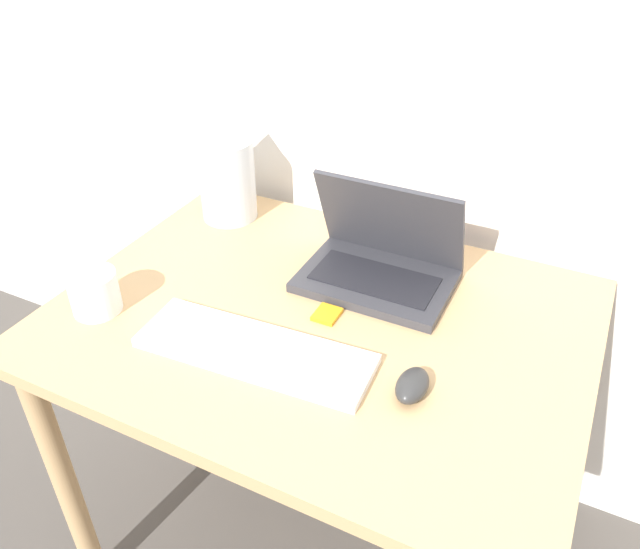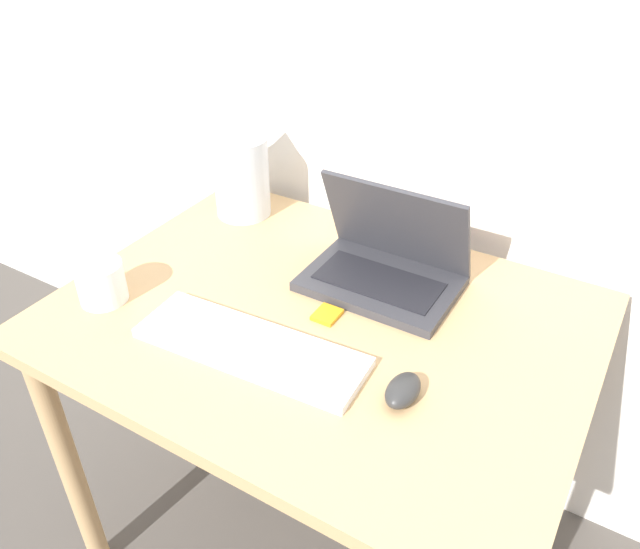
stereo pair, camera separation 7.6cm
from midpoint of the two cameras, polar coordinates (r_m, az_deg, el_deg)
wall_back at (r=1.40m, az=7.18°, el=23.23°), size 6.00×0.05×2.50m
desk at (r=1.29m, az=-1.73°, el=-7.41°), size 1.03×0.78×0.76m
laptop at (r=1.31m, az=3.96°, el=1.34°), size 0.31×0.22×0.22m
keyboard at (r=1.14m, az=-7.90°, el=-6.91°), size 0.44×0.16×0.02m
mouse at (r=1.06m, az=6.40°, el=-10.10°), size 0.05×0.09×0.04m
vase at (r=1.52m, az=-10.03°, el=9.86°), size 0.13×0.13×0.28m
mp3_player at (r=1.22m, az=-1.13°, el=-3.70°), size 0.05×0.05×0.01m
mug at (r=1.31m, az=-21.51°, el=-1.56°), size 0.10×0.10×0.08m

